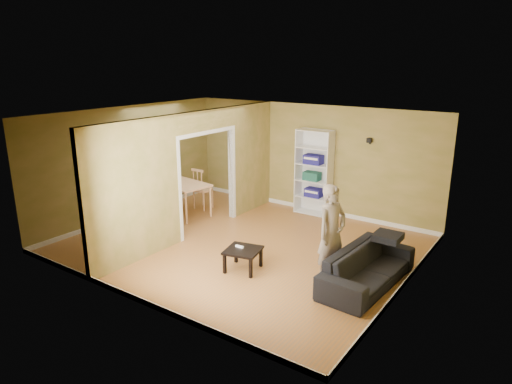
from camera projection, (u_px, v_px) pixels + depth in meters
room_shell at (242, 183)px, 8.86m from camera, size 6.50×6.50×6.50m
partition at (196, 174)px, 9.51m from camera, size 0.22×5.50×2.60m
wall_speaker at (369, 140)px, 9.99m from camera, size 0.10×0.10×0.10m
sofa at (368, 262)px, 7.50m from camera, size 2.17×1.05×0.81m
person at (332, 225)px, 7.56m from camera, size 0.84×0.73×1.94m
bookshelf at (315, 172)px, 10.86m from camera, size 0.86×0.38×2.04m
paper_box_navy_a at (314, 192)px, 10.95m from camera, size 0.40×0.26×0.20m
paper_box_teal at (312, 176)px, 10.87m from camera, size 0.39×0.25×0.20m
paper_box_navy_b at (313, 159)px, 10.74m from camera, size 0.43×0.28×0.22m
coffee_table at (243, 252)px, 8.04m from camera, size 0.59×0.59×0.39m
game_controller at (240, 247)px, 8.10m from camera, size 0.16×0.04×0.03m
dining_table at (182, 186)px, 10.81m from camera, size 1.26×0.84×0.79m
chair_left at (160, 192)px, 11.33m from camera, size 0.45×0.45×0.88m
chair_near at (165, 204)px, 10.35m from camera, size 0.45×0.45×0.92m
chair_far at (203, 188)px, 11.35m from camera, size 0.49×0.49×1.05m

